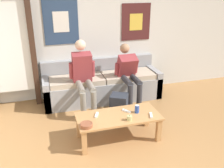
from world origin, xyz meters
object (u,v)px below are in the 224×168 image
Objects in this scene: drink_can_blue at (137,109)px; ceramic_bowl at (86,125)px; couch at (102,85)px; person_seated_adult at (83,75)px; backpack at (119,106)px; game_controller_far_center at (126,111)px; game_controller_near_left at (97,115)px; coffee_table at (118,119)px; game_controller_near_right at (151,115)px; person_seated_teen at (129,73)px; pillar_candle at (129,118)px.

ceramic_bowl is at bearing -167.37° from drink_can_blue.
couch is 1.80× the size of person_seated_adult.
backpack is 0.63m from game_controller_far_center.
ceramic_bowl is 1.21× the size of game_controller_near_left.
coffee_table is 0.49m from game_controller_near_right.
person_seated_adult is at bearing 120.35° from drink_can_blue.
coffee_table is at bearing -73.16° from person_seated_adult.
game_controller_far_center is at bearing -88.55° from couch.
drink_can_blue is (0.80, 0.18, 0.03)m from ceramic_bowl.
person_seated_adult is at bearing 144.67° from backpack.
couch is 0.79m from backpack.
ceramic_bowl is 0.82m from drink_can_blue.
person_seated_teen reaches higher than coffee_table.
game_controller_near_right is at bearing 4.69° from pillar_candle.
coffee_table is at bearing 121.47° from pillar_candle.
coffee_table is at bearing -178.98° from drink_can_blue.
pillar_candle is at bearing -175.31° from game_controller_near_right.
couch reaches higher than game_controller_far_center.
person_seated_adult is at bearing 90.52° from game_controller_near_left.
game_controller_near_left is (0.01, -0.97, -0.29)m from person_seated_adult.
pillar_candle reaches higher than game_controller_near_left.
person_seated_teen is at bearing 3.21° from person_seated_adult.
person_seated_adult is at bearing 122.92° from game_controller_near_right.
person_seated_adult is 1.13× the size of person_seated_teen.
game_controller_near_right is (0.23, -0.81, 0.22)m from backpack.
game_controller_near_left and game_controller_near_right have the same top height.
drink_can_blue is at bearing -103.36° from person_seated_teen.
backpack is 0.82m from game_controller_near_left.
coffee_table is at bearing -14.98° from game_controller_near_left.
person_seated_adult reaches higher than person_seated_teen.
person_seated_adult is (-0.44, -0.39, 0.40)m from couch.
coffee_table is 0.72m from backpack.
ceramic_bowl is 1.42× the size of drink_can_blue.
game_controller_near_left is (-0.42, 0.26, -0.02)m from pillar_candle.
backpack is at bearing 47.51° from game_controller_near_left.
couch is at bearing 41.99° from person_seated_adult.
person_seated_adult reaches higher than ceramic_bowl.
backpack is 0.72m from drink_can_blue.
drink_can_blue is 0.61m from game_controller_near_left.
game_controller_near_right is at bearing -17.91° from coffee_table.
person_seated_adult is 9.43× the size of game_controller_far_center.
couch is at bearing 72.53° from game_controller_near_left.
person_seated_teen is 8.31× the size of game_controller_far_center.
game_controller_near_left is at bearing -132.49° from backpack.
coffee_table is at bearing -116.75° from person_seated_teen.
ceramic_bowl reaches higher than game_controller_far_center.
person_seated_teen is (0.87, 0.05, -0.06)m from person_seated_adult.
game_controller_near_right reaches higher than coffee_table.
person_seated_teen is at bearing 50.13° from ceramic_bowl.
coffee_table is 0.32m from drink_can_blue.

